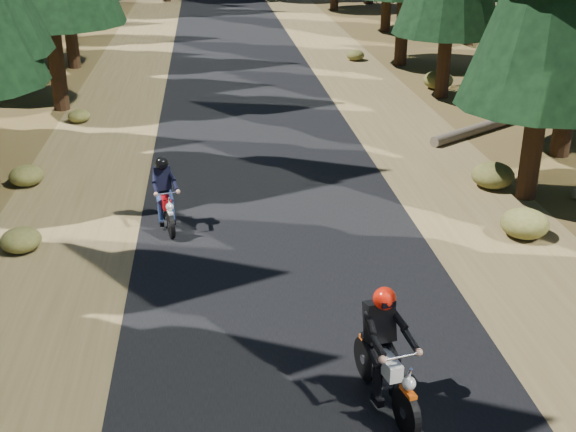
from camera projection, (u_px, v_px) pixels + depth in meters
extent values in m
plane|color=#423317|center=(298.00, 308.00, 12.57)|extent=(120.00, 120.00, 0.00)
cube|color=black|center=(272.00, 200.00, 17.12)|extent=(6.00, 100.00, 0.01)
cube|color=brown|center=(73.00, 208.00, 16.65)|extent=(3.20, 100.00, 0.01)
cube|color=brown|center=(459.00, 192.00, 17.59)|extent=(3.20, 100.00, 0.01)
cylinder|color=black|center=(538.00, 105.00, 16.36)|extent=(0.48, 0.48, 4.52)
cylinder|color=black|center=(575.00, 50.00, 18.98)|extent=(0.53, 0.53, 5.84)
cylinder|color=black|center=(52.00, 24.00, 23.43)|extent=(0.53, 0.53, 5.72)
cylinder|color=black|center=(446.00, 34.00, 25.19)|extent=(0.48, 0.48, 4.51)
cylinder|color=#4C4233|center=(495.00, 123.00, 22.48)|extent=(5.11, 3.59, 0.32)
ellipsoid|color=#474C1E|center=(79.00, 116.00, 23.05)|extent=(0.69, 0.69, 0.42)
ellipsoid|color=#474C1E|center=(39.00, 76.00, 27.83)|extent=(1.04, 1.04, 0.63)
ellipsoid|color=#474C1E|center=(21.00, 240.00, 14.52)|extent=(0.81, 0.81, 0.49)
ellipsoid|color=#474C1E|center=(26.00, 176.00, 17.91)|extent=(0.84, 0.84, 0.51)
ellipsoid|color=#474C1E|center=(525.00, 223.00, 15.13)|extent=(1.01, 1.01, 0.61)
ellipsoid|color=#474C1E|center=(438.00, 80.00, 27.16)|extent=(1.13, 1.13, 0.68)
ellipsoid|color=#474C1E|center=(355.00, 55.00, 32.05)|extent=(0.79, 0.79, 0.48)
ellipsoid|color=#474C1E|center=(493.00, 175.00, 17.76)|extent=(1.05, 1.05, 0.63)
cube|color=black|center=(388.00, 332.00, 9.69)|extent=(0.44, 0.32, 0.57)
sphere|color=red|center=(390.00, 305.00, 9.52)|extent=(0.38, 0.38, 0.32)
cube|color=black|center=(164.00, 182.00, 15.27)|extent=(0.38, 0.28, 0.50)
sphere|color=black|center=(163.00, 166.00, 15.12)|extent=(0.33, 0.33, 0.28)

